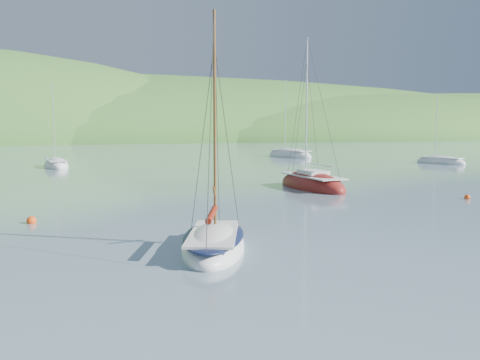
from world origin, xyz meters
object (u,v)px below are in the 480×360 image
object	(u,v)px
distant_sloop_a	(56,166)
distant_sloop_d	(441,162)
sloop_red	(312,185)
daysailer_white	(214,244)
distant_sloop_b	(290,156)

from	to	relation	value
distant_sloop_a	distant_sloop_d	world-z (taller)	distant_sloop_a
distant_sloop_d	sloop_red	bearing A→B (deg)	-167.94
daysailer_white	distant_sloop_d	distance (m)	54.70
daysailer_white	distant_sloop_a	world-z (taller)	distant_sloop_a
distant_sloop_a	distant_sloop_b	xyz separation A→B (m)	(34.08, 9.22, 0.03)
distant_sloop_a	daysailer_white	bearing A→B (deg)	-88.79
sloop_red	distant_sloop_d	xyz separation A→B (m)	(27.59, 18.91, -0.07)
sloop_red	distant_sloop_d	distance (m)	33.45
daysailer_white	sloop_red	size ratio (longest dim) A/B	0.81
daysailer_white	distant_sloop_b	distance (m)	61.67
sloop_red	distant_sloop_b	world-z (taller)	sloop_red
daysailer_white	sloop_red	world-z (taller)	sloop_red
distant_sloop_a	distant_sloop_d	xyz separation A→B (m)	(47.22, -9.37, -0.01)
distant_sloop_a	sloop_red	bearing A→B (deg)	-62.17
daysailer_white	distant_sloop_a	xyz separation A→B (m)	(-6.58, 45.98, -0.05)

